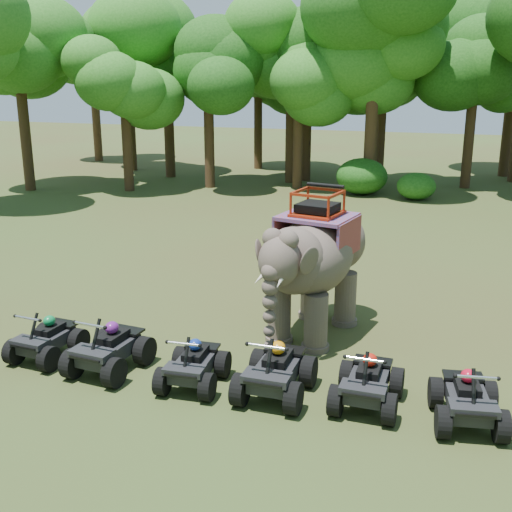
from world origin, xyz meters
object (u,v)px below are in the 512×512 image
object	(u,v)px
atv_2	(193,359)
elephant	(315,262)
atv_1	(108,342)
atv_5	(468,393)
atv_3	(276,364)
atv_0	(46,333)
atv_4	(368,376)

from	to	relation	value
atv_2	elephant	bearing A→B (deg)	60.16
elephant	atv_1	distance (m)	5.14
elephant	atv_5	size ratio (longest dim) A/B	2.57
elephant	atv_1	world-z (taller)	elephant
atv_3	atv_0	bearing A→B (deg)	179.87
atv_2	atv_3	bearing A→B (deg)	0.45
atv_0	atv_5	xyz separation A→B (m)	(8.98, -0.07, 0.03)
atv_2	atv_5	xyz separation A→B (m)	(5.34, 0.14, 0.03)
elephant	atv_1	size ratio (longest dim) A/B	2.42
atv_3	atv_4	world-z (taller)	atv_3
elephant	atv_3	world-z (taller)	elephant
atv_1	atv_5	size ratio (longest dim) A/B	1.06
atv_0	atv_2	bearing A→B (deg)	1.68
atv_1	atv_2	world-z (taller)	atv_1
atv_4	atv_0	bearing A→B (deg)	-178.59
atv_2	atv_0	bearing A→B (deg)	173.48
atv_1	atv_3	distance (m)	3.70
atv_1	atv_3	size ratio (longest dim) A/B	0.98
atv_1	atv_0	bearing A→B (deg)	-179.39
atv_5	atv_1	bearing A→B (deg)	171.35
elephant	atv_0	xyz separation A→B (m)	(-5.37, -3.22, -1.21)
atv_1	atv_3	world-z (taller)	atv_3
atv_4	atv_5	bearing A→B (deg)	-2.05
atv_5	elephant	bearing A→B (deg)	128.45
atv_2	atv_1	bearing A→B (deg)	174.69
atv_1	elephant	bearing A→B (deg)	47.59
elephant	atv_4	xyz separation A→B (m)	(1.78, -3.19, -1.18)
atv_1	atv_4	world-z (taller)	atv_1
atv_2	atv_3	world-z (taller)	atv_3
atv_0	atv_1	distance (m)	1.66
elephant	atv_2	xyz separation A→B (m)	(-1.73, -3.43, -1.21)
atv_5	atv_3	bearing A→B (deg)	171.38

